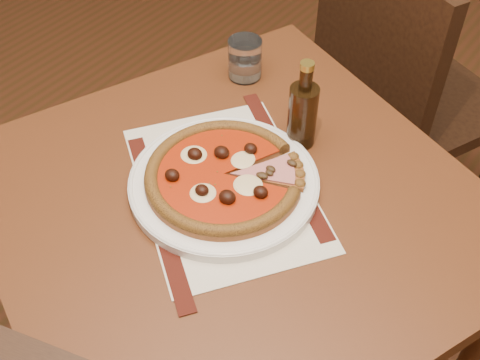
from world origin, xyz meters
name	(u,v)px	position (x,y,z in m)	size (l,w,h in m)	color
table	(234,235)	(0.01, 0.21, 0.65)	(1.04, 1.04, 0.75)	brown
chair_far	(397,88)	(0.00, 0.96, 0.52)	(0.57, 0.57, 0.91)	black
placemat	(224,187)	(-0.01, 0.23, 0.75)	(0.40, 0.28, 0.00)	white
plate	(224,183)	(-0.01, 0.23, 0.76)	(0.33, 0.33, 0.02)	white
pizza	(224,175)	(-0.01, 0.23, 0.78)	(0.27, 0.27, 0.04)	brown
ham_slice	(277,172)	(0.05, 0.29, 0.78)	(0.12, 0.12, 0.02)	brown
water_glass	(245,59)	(-0.18, 0.51, 0.79)	(0.07, 0.07, 0.09)	white
bottle	(303,113)	(0.03, 0.41, 0.82)	(0.05, 0.05, 0.18)	#311E0C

